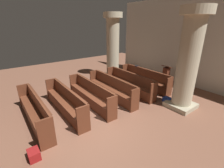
# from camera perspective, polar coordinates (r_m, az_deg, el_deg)

# --- Properties ---
(ground_plane) EXTENTS (19.20, 19.20, 0.00)m
(ground_plane) POSITION_cam_1_polar(r_m,az_deg,el_deg) (5.78, -7.49, -13.07)
(ground_plane) COLOR brown
(back_wall) EXTENTS (10.00, 0.16, 4.50)m
(back_wall) POSITION_cam_1_polar(r_m,az_deg,el_deg) (9.40, 26.79, 13.01)
(back_wall) COLOR beige
(back_wall) RESTS_ON ground
(pew_row_0) EXTENTS (3.08, 0.47, 0.93)m
(pew_row_0) POSITION_cam_1_polar(r_m,az_deg,el_deg) (8.59, 11.63, 2.18)
(pew_row_0) COLOR brown
(pew_row_0) RESTS_ON ground
(pew_row_1) EXTENTS (3.08, 0.46, 0.93)m
(pew_row_1) POSITION_cam_1_polar(r_m,az_deg,el_deg) (7.85, 6.29, 0.65)
(pew_row_1) COLOR brown
(pew_row_1) RESTS_ON ground
(pew_row_2) EXTENTS (3.08, 0.47, 0.93)m
(pew_row_2) POSITION_cam_1_polar(r_m,az_deg,el_deg) (7.19, -0.10, -1.19)
(pew_row_2) COLOR brown
(pew_row_2) RESTS_ON ground
(pew_row_3) EXTENTS (3.08, 0.46, 0.93)m
(pew_row_3) POSITION_cam_1_polar(r_m,az_deg,el_deg) (6.65, -7.66, -3.34)
(pew_row_3) COLOR brown
(pew_row_3) RESTS_ON ground
(pew_row_4) EXTENTS (3.08, 0.46, 0.93)m
(pew_row_4) POSITION_cam_1_polar(r_m,az_deg,el_deg) (6.25, -16.41, -5.74)
(pew_row_4) COLOR brown
(pew_row_4) RESTS_ON ground
(pew_row_5) EXTENTS (3.08, 0.47, 0.93)m
(pew_row_5) POSITION_cam_1_polar(r_m,az_deg,el_deg) (6.03, -26.14, -8.23)
(pew_row_5) COLOR brown
(pew_row_5) RESTS_ON ground
(pillar_aisle_side) EXTENTS (1.09, 1.09, 3.77)m
(pillar_aisle_side) POSITION_cam_1_polar(r_m,az_deg,el_deg) (6.53, 25.71, 7.84)
(pillar_aisle_side) COLOR tan
(pillar_aisle_side) RESTS_ON ground
(pillar_far_side) EXTENTS (1.09, 1.09, 3.77)m
(pillar_far_side) POSITION_cam_1_polar(r_m,az_deg,el_deg) (9.72, 0.28, 13.69)
(pillar_far_side) COLOR tan
(pillar_far_side) RESTS_ON ground
(lectern) EXTENTS (0.48, 0.45, 1.08)m
(lectern) POSITION_cam_1_polar(r_m,az_deg,el_deg) (9.26, 18.72, 2.59)
(lectern) COLOR #492215
(lectern) RESTS_ON ground
(hymn_book) EXTENTS (0.15, 0.20, 0.02)m
(hymn_book) POSITION_cam_1_polar(r_m,az_deg,el_deg) (9.12, 8.82, 6.44)
(hymn_book) COLOR black
(hymn_book) RESTS_ON pew_row_0
(kneeler_box_blue) EXTENTS (0.34, 0.27, 0.20)m
(kneeler_box_blue) POSITION_cam_1_polar(r_m,az_deg,el_deg) (7.33, 19.20, -5.37)
(kneeler_box_blue) COLOR navy
(kneeler_box_blue) RESTS_ON ground
(kneeler_box_red) EXTENTS (0.34, 0.27, 0.25)m
(kneeler_box_red) POSITION_cam_1_polar(r_m,az_deg,el_deg) (4.82, -26.19, -21.77)
(kneeler_box_red) COLOR maroon
(kneeler_box_red) RESTS_ON ground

